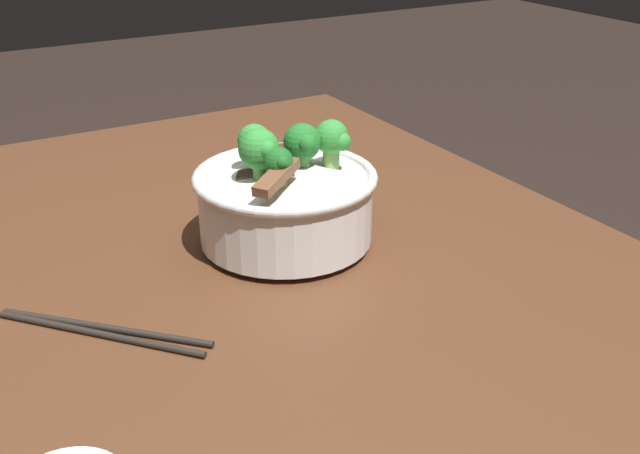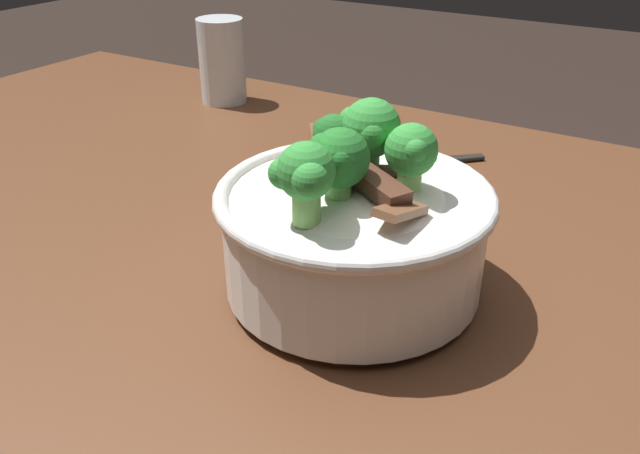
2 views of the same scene
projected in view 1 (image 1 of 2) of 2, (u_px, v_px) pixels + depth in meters
name	position (u px, v px, depth m)	size (l,w,h in m)	color
dining_table	(310.00, 394.00, 0.86)	(1.36, 0.84, 0.75)	#56331E
rice_bowl	(286.00, 196.00, 0.90)	(0.22, 0.22, 0.15)	white
chopsticks_pair	(102.00, 331.00, 0.75)	(0.18, 0.17, 0.01)	#28231E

